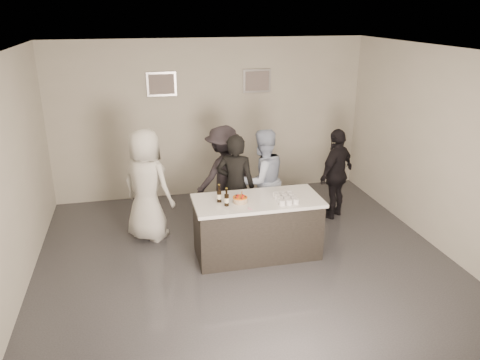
{
  "coord_description": "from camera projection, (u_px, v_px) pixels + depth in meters",
  "views": [
    {
      "loc": [
        -1.44,
        -5.73,
        3.52
      ],
      "look_at": [
        0.0,
        0.5,
        1.15
      ],
      "focal_mm": 35.0,
      "sensor_mm": 36.0,
      "label": 1
    }
  ],
  "objects": [
    {
      "name": "bar_counter",
      "position": [
        257.0,
        227.0,
        6.94
      ],
      "size": [
        1.86,
        0.86,
        0.9
      ],
      "primitive_type": "cube",
      "color": "white",
      "rests_on": "ground"
    },
    {
      "name": "ceiling",
      "position": [
        249.0,
        52.0,
        5.71
      ],
      "size": [
        6.0,
        6.0,
        0.0
      ],
      "primitive_type": "plane",
      "rotation": [
        3.14,
        0.0,
        0.0
      ],
      "color": "white"
    },
    {
      "name": "picture_left",
      "position": [
        162.0,
        84.0,
        8.52
      ],
      "size": [
        0.54,
        0.04,
        0.44
      ],
      "primitive_type": "cube",
      "color": "#B2B2B7",
      "rests_on": "wall_back"
    },
    {
      "name": "tumbler_cluster",
      "position": [
        286.0,
        198.0,
        6.73
      ],
      "size": [
        0.3,
        0.4,
        0.08
      ],
      "primitive_type": "cube",
      "color": "orange",
      "rests_on": "bar_counter"
    },
    {
      "name": "wall_front",
      "position": [
        345.0,
        294.0,
        3.49
      ],
      "size": [
        6.0,
        0.04,
        3.0
      ],
      "primitive_type": "cube",
      "color": "beige",
      "rests_on": "ground"
    },
    {
      "name": "person_guest_right",
      "position": [
        336.0,
        174.0,
        8.12
      ],
      "size": [
        0.99,
        0.86,
        1.6
      ],
      "primitive_type": "imported",
      "rotation": [
        0.0,
        0.0,
        3.76
      ],
      "color": "black",
      "rests_on": "ground"
    },
    {
      "name": "beer_bottle_a",
      "position": [
        219.0,
        193.0,
        6.64
      ],
      "size": [
        0.07,
        0.07,
        0.26
      ],
      "primitive_type": "cylinder",
      "color": "black",
      "rests_on": "bar_counter"
    },
    {
      "name": "picture_right",
      "position": [
        257.0,
        81.0,
        8.89
      ],
      "size": [
        0.54,
        0.04,
        0.44
      ],
      "primitive_type": "cube",
      "color": "#B2B2B7",
      "rests_on": "wall_back"
    },
    {
      "name": "wall_right",
      "position": [
        446.0,
        153.0,
        6.87
      ],
      "size": [
        0.04,
        6.0,
        3.0
      ],
      "primitive_type": "cube",
      "color": "beige",
      "rests_on": "ground"
    },
    {
      "name": "wall_left",
      "position": [
        6.0,
        186.0,
        5.6
      ],
      "size": [
        0.04,
        6.0,
        3.0
      ],
      "primitive_type": "cube",
      "color": "beige",
      "rests_on": "ground"
    },
    {
      "name": "person_guest_left",
      "position": [
        146.0,
        185.0,
        7.3
      ],
      "size": [
        1.04,
        1.01,
        1.8
      ],
      "primitive_type": "imported",
      "rotation": [
        0.0,
        0.0,
        2.44
      ],
      "color": "silver",
      "rests_on": "ground"
    },
    {
      "name": "candles",
      "position": [
        242.0,
        209.0,
        6.43
      ],
      "size": [
        0.24,
        0.08,
        0.01
      ],
      "primitive_type": "cube",
      "color": "pink",
      "rests_on": "bar_counter"
    },
    {
      "name": "floor",
      "position": [
        248.0,
        266.0,
        6.76
      ],
      "size": [
        6.0,
        6.0,
        0.0
      ],
      "primitive_type": "plane",
      "color": "#3D3D42",
      "rests_on": "ground"
    },
    {
      "name": "wall_back",
      "position": [
        211.0,
        119.0,
        8.98
      ],
      "size": [
        6.0,
        0.04,
        3.0
      ],
      "primitive_type": "cube",
      "color": "beige",
      "rests_on": "ground"
    },
    {
      "name": "beer_bottle_b",
      "position": [
        227.0,
        197.0,
        6.51
      ],
      "size": [
        0.07,
        0.07,
        0.26
      ],
      "primitive_type": "cylinder",
      "color": "black",
      "rests_on": "bar_counter"
    },
    {
      "name": "cake",
      "position": [
        240.0,
        200.0,
        6.66
      ],
      "size": [
        0.21,
        0.21,
        0.07
      ],
      "primitive_type": "cylinder",
      "color": "orange",
      "rests_on": "bar_counter"
    },
    {
      "name": "person_main_black",
      "position": [
        236.0,
        186.0,
        7.42
      ],
      "size": [
        0.73,
        0.62,
        1.7
      ],
      "primitive_type": "imported",
      "rotation": [
        0.0,
        0.0,
        2.72
      ],
      "color": "black",
      "rests_on": "ground"
    },
    {
      "name": "person_main_blue",
      "position": [
        262.0,
        180.0,
        7.64
      ],
      "size": [
        0.99,
        0.87,
        1.71
      ],
      "primitive_type": "imported",
      "rotation": [
        0.0,
        0.0,
        3.45
      ],
      "color": "#A0B1D1",
      "rests_on": "ground"
    },
    {
      "name": "person_guest_back",
      "position": [
        224.0,
        174.0,
        7.95
      ],
      "size": [
        1.25,
        1.05,
        1.69
      ],
      "primitive_type": "imported",
      "rotation": [
        0.0,
        0.0,
        3.61
      ],
      "color": "#29252C",
      "rests_on": "ground"
    }
  ]
}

